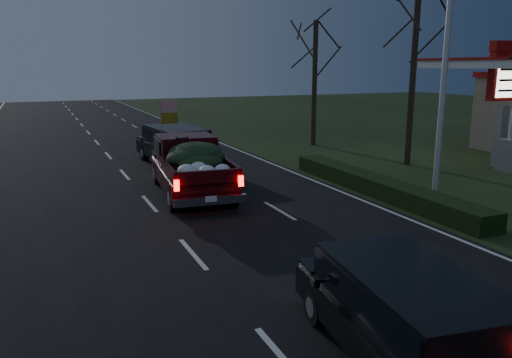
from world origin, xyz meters
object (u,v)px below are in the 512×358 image
object	(u,v)px
light_pole	(447,36)
gas_price_pylon	(506,83)
lead_suv	(175,142)
rear_suv	(407,308)
pickup_truck	(191,163)

from	to	relation	value
light_pole	gas_price_pylon	world-z (taller)	light_pole
gas_price_pylon	lead_suv	size ratio (longest dim) A/B	1.07
light_pole	rear_suv	bearing A→B (deg)	-135.40
pickup_truck	lead_suv	bearing A→B (deg)	86.87
lead_suv	gas_price_pylon	bearing A→B (deg)	-31.53
gas_price_pylon	pickup_truck	distance (m)	14.56
light_pole	rear_suv	size ratio (longest dim) A/B	1.99
pickup_truck	rear_suv	world-z (taller)	pickup_truck
gas_price_pylon	light_pole	bearing A→B (deg)	-155.26
pickup_truck	rear_suv	xyz separation A→B (m)	(-0.09, -11.60, -0.17)
gas_price_pylon	rear_suv	bearing A→B (deg)	-143.18
light_pole	rear_suv	distance (m)	11.96
light_pole	lead_suv	distance (m)	12.44
lead_suv	rear_suv	size ratio (longest dim) A/B	1.13
gas_price_pylon	pickup_truck	size ratio (longest dim) A/B	0.94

